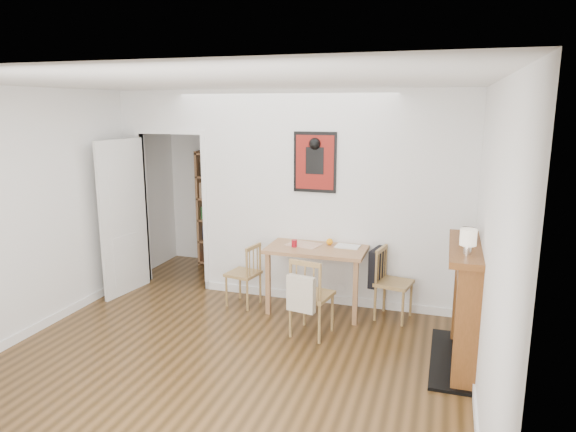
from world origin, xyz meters
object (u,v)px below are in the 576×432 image
(fireplace, at_px, (467,301))
(mantel_lamp, at_px, (468,239))
(orange_fruit, at_px, (330,242))
(ceramic_jar_a, at_px, (469,235))
(chair_front, at_px, (311,296))
(notebook, at_px, (348,246))
(ceramic_jar_b, at_px, (466,233))
(bookshelf, at_px, (222,210))
(red_glass, at_px, (294,243))
(chair_right, at_px, (392,282))
(chair_left, at_px, (243,274))
(dining_table, at_px, (318,254))

(fireplace, xyz_separation_m, mantel_lamp, (-0.04, -0.31, 0.68))
(orange_fruit, height_order, ceramic_jar_a, ceramic_jar_a)
(chair_front, height_order, orange_fruit, chair_front)
(fireplace, relative_size, mantel_lamp, 5.65)
(orange_fruit, distance_m, notebook, 0.22)
(ceramic_jar_b, bearing_deg, bookshelf, 151.46)
(chair_front, height_order, red_glass, red_glass)
(notebook, bearing_deg, mantel_lamp, -44.42)
(chair_front, distance_m, ceramic_jar_a, 1.72)
(chair_right, height_order, fireplace, fireplace)
(orange_fruit, bearing_deg, chair_right, -7.64)
(chair_left, height_order, chair_right, chair_right)
(chair_left, relative_size, chair_front, 0.90)
(chair_front, xyz_separation_m, orange_fruit, (0.01, 0.81, 0.38))
(chair_right, bearing_deg, ceramic_jar_b, -38.05)
(dining_table, xyz_separation_m, notebook, (0.34, 0.08, 0.10))
(ceramic_jar_a, bearing_deg, mantel_lamp, -93.23)
(chair_left, xyz_separation_m, notebook, (1.24, 0.20, 0.40))
(chair_front, relative_size, mantel_lamp, 3.92)
(dining_table, distance_m, chair_right, 0.92)
(fireplace, bearing_deg, red_glass, 158.62)
(dining_table, distance_m, chair_front, 0.75)
(mantel_lamp, xyz_separation_m, ceramic_jar_a, (0.03, 0.45, -0.07))
(ceramic_jar_b, bearing_deg, notebook, 152.87)
(bookshelf, distance_m, fireplace, 4.09)
(mantel_lamp, xyz_separation_m, ceramic_jar_b, (0.00, 0.59, -0.09))
(chair_front, height_order, ceramic_jar_a, ceramic_jar_a)
(red_glass, relative_size, notebook, 0.31)
(chair_right, distance_m, orange_fruit, 0.87)
(dining_table, height_order, chair_front, chair_front)
(chair_right, bearing_deg, dining_table, -179.75)
(chair_front, bearing_deg, fireplace, -5.56)
(chair_right, height_order, orange_fruit, orange_fruit)
(bookshelf, bearing_deg, ceramic_jar_a, -30.20)
(dining_table, bearing_deg, orange_fruit, 41.64)
(red_glass, height_order, mantel_lamp, mantel_lamp)
(chair_front, relative_size, bookshelf, 0.50)
(red_glass, distance_m, mantel_lamp, 2.20)
(notebook, height_order, ceramic_jar_a, ceramic_jar_a)
(fireplace, relative_size, orange_fruit, 15.96)
(dining_table, relative_size, ceramic_jar_a, 8.88)
(chair_right, height_order, mantel_lamp, mantel_lamp)
(chair_right, relative_size, mantel_lamp, 3.77)
(orange_fruit, bearing_deg, chair_front, -90.56)
(bookshelf, xyz_separation_m, fireplace, (3.48, -2.15, -0.25))
(bookshelf, distance_m, notebook, 2.48)
(chair_front, distance_m, bookshelf, 2.81)
(dining_table, xyz_separation_m, mantel_lamp, (1.61, -1.16, 0.61))
(ceramic_jar_a, distance_m, ceramic_jar_b, 0.15)
(fireplace, distance_m, mantel_lamp, 0.75)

